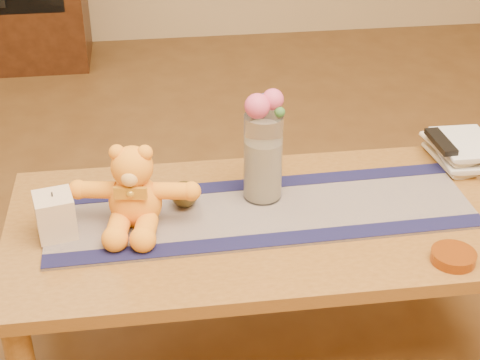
{
  "coord_description": "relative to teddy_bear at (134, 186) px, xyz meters",
  "views": [
    {
      "loc": [
        -0.28,
        -1.67,
        1.59
      ],
      "look_at": [
        -0.05,
        0.0,
        0.58
      ],
      "focal_mm": 54.52,
      "sensor_mm": 36.0,
      "label": 1
    }
  ],
  "objects": [
    {
      "name": "runner_border_far",
      "position": [
        0.35,
        0.15,
        -0.11
      ],
      "size": [
        1.2,
        0.09,
        0.0
      ],
      "primitive_type": "cube",
      "rotation": [
        0.0,
        0.0,
        0.02
      ],
      "color": "#121238",
      "rests_on": "persian_runner"
    },
    {
      "name": "book_upper",
      "position": [
        0.94,
        0.21,
        -0.07
      ],
      "size": [
        0.2,
        0.24,
        0.02
      ],
      "primitive_type": "imported",
      "rotation": [
        0.0,
        0.0,
        0.14
      ],
      "color": "beige",
      "rests_on": "book_lower"
    },
    {
      "name": "book_top",
      "position": [
        0.95,
        0.2,
        -0.05
      ],
      "size": [
        0.17,
        0.23,
        0.02
      ],
      "primitive_type": "imported",
      "rotation": [
        0.0,
        0.0,
        -0.02
      ],
      "color": "beige",
      "rests_on": "book_upper"
    },
    {
      "name": "table_leg_bl",
      "position": [
        -0.31,
        0.27,
        -0.37
      ],
      "size": [
        0.07,
        0.07,
        0.41
      ],
      "primitive_type": "cylinder",
      "color": "brown",
      "rests_on": "floor"
    },
    {
      "name": "teddy_bear",
      "position": [
        0.0,
        0.0,
        0.0
      ],
      "size": [
        0.37,
        0.32,
        0.22
      ],
      "primitive_type": null,
      "rotation": [
        0.0,
        0.0,
        -0.17
      ],
      "color": "orange",
      "rests_on": "persian_runner"
    },
    {
      "name": "floor",
      "position": [
        0.33,
        -0.02,
        -0.57
      ],
      "size": [
        5.5,
        5.5,
        0.0
      ],
      "primitive_type": "plane",
      "color": "#553518",
      "rests_on": "ground"
    },
    {
      "name": "potpourri_fill",
      "position": [
        0.36,
        0.08,
        -0.02
      ],
      "size": [
        0.09,
        0.09,
        0.18
      ],
      "primitive_type": "cylinder",
      "color": "beige",
      "rests_on": "glass_vase"
    },
    {
      "name": "pillar_candle",
      "position": [
        -0.21,
        -0.03,
        -0.05
      ],
      "size": [
        0.12,
        0.12,
        0.12
      ],
      "primitive_type": "cube",
      "rotation": [
        0.0,
        0.0,
        0.21
      ],
      "color": "beige",
      "rests_on": "persian_runner"
    },
    {
      "name": "leaf_sprig",
      "position": [
        0.4,
        0.06,
        0.17
      ],
      "size": [
        0.03,
        0.03,
        0.03
      ],
      "primitive_type": "sphere",
      "color": "#33662D",
      "rests_on": "glass_vase"
    },
    {
      "name": "book_lower",
      "position": [
        0.95,
        0.2,
        -0.09
      ],
      "size": [
        0.18,
        0.23,
        0.02
      ],
      "primitive_type": "imported",
      "rotation": [
        0.0,
        0.0,
        -0.05
      ],
      "color": "beige",
      "rests_on": "book_bottom"
    },
    {
      "name": "blue_flower_back",
      "position": [
        0.37,
        0.11,
        0.18
      ],
      "size": [
        0.04,
        0.04,
        0.04
      ],
      "primitive_type": "sphere",
      "color": "#5152B0",
      "rests_on": "glass_vase"
    },
    {
      "name": "candle_wick",
      "position": [
        -0.21,
        -0.03,
        0.01
      ],
      "size": [
        0.0,
        0.0,
        0.01
      ],
      "primitive_type": "cylinder",
      "rotation": [
        0.0,
        0.0,
        0.21
      ],
      "color": "black",
      "rests_on": "pillar_candle"
    },
    {
      "name": "coffee_table_top",
      "position": [
        0.33,
        -0.02,
        -0.14
      ],
      "size": [
        1.4,
        0.7,
        0.04
      ],
      "primitive_type": "cube",
      "color": "brown",
      "rests_on": "floor"
    },
    {
      "name": "runner_border_near",
      "position": [
        0.35,
        -0.14,
        -0.11
      ],
      "size": [
        1.2,
        0.09,
        0.0
      ],
      "primitive_type": "cube",
      "rotation": [
        0.0,
        0.0,
        0.02
      ],
      "color": "#121238",
      "rests_on": "persian_runner"
    },
    {
      "name": "blue_flower_side",
      "position": [
        0.33,
        0.1,
        0.17
      ],
      "size": [
        0.04,
        0.04,
        0.04
      ],
      "primitive_type": "sphere",
      "color": "#5152B0",
      "rests_on": "glass_vase"
    },
    {
      "name": "persian_runner",
      "position": [
        0.35,
        0.0,
        -0.12
      ],
      "size": [
        1.21,
        0.38,
        0.01
      ],
      "primitive_type": "cube",
      "rotation": [
        0.0,
        0.0,
        0.02
      ],
      "color": "#191742",
      "rests_on": "coffee_table_top"
    },
    {
      "name": "amber_dish",
      "position": [
        0.8,
        -0.28,
        -0.11
      ],
      "size": [
        0.13,
        0.13,
        0.03
      ],
      "primitive_type": "cylinder",
      "rotation": [
        0.0,
        0.0,
        0.15
      ],
      "color": "#BF5914",
      "rests_on": "coffee_table_top"
    },
    {
      "name": "rose_right",
      "position": [
        0.39,
        0.08,
        0.19
      ],
      "size": [
        0.06,
        0.06,
        0.06
      ],
      "primitive_type": "sphere",
      "color": "#CF4971",
      "rests_on": "glass_vase"
    },
    {
      "name": "bronze_ball",
      "position": [
        0.14,
        0.06,
        -0.07
      ],
      "size": [
        0.1,
        0.1,
        0.08
      ],
      "primitive_type": "sphere",
      "rotation": [
        0.0,
        0.0,
        0.43
      ],
      "color": "#493C18",
      "rests_on": "persian_runner"
    },
    {
      "name": "glass_vase",
      "position": [
        0.36,
        0.08,
        0.02
      ],
      "size": [
        0.11,
        0.11,
        0.26
      ],
      "primitive_type": "cylinder",
      "color": "silver",
      "rests_on": "persian_runner"
    },
    {
      "name": "rose_left",
      "position": [
        0.34,
        0.07,
        0.18
      ],
      "size": [
        0.07,
        0.07,
        0.07
      ],
      "primitive_type": "sphere",
      "color": "#CF4971",
      "rests_on": "glass_vase"
    },
    {
      "name": "table_leg_br",
      "position": [
        0.97,
        0.27,
        -0.37
      ],
      "size": [
        0.07,
        0.07,
        0.41
      ],
      "primitive_type": "cylinder",
      "color": "brown",
      "rests_on": "floor"
    },
    {
      "name": "book_bottom",
      "position": [
        0.94,
        0.21,
        -0.11
      ],
      "size": [
        0.18,
        0.24,
        0.02
      ],
      "primitive_type": "imported",
      "rotation": [
        0.0,
        0.0,
        0.09
      ],
      "color": "beige",
      "rests_on": "coffee_table_top"
    },
    {
      "name": "tv_remote",
      "position": [
        0.94,
        0.2,
        -0.04
      ],
      "size": [
        0.05,
        0.16,
        0.02
      ],
      "primitive_type": "cube",
      "rotation": [
        0.0,
        0.0,
        0.03
      ],
      "color": "black",
      "rests_on": "book_top"
    }
  ]
}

